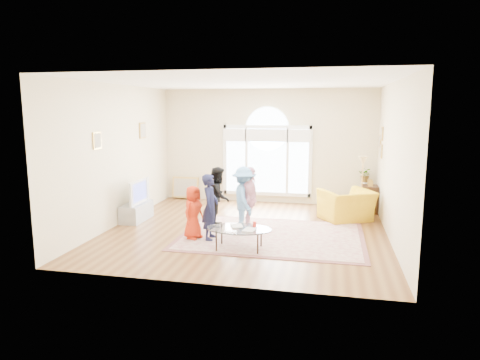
% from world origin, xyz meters
% --- Properties ---
extents(ground, '(6.00, 6.00, 0.00)m').
position_xyz_m(ground, '(0.00, 0.00, 0.00)').
color(ground, '#593419').
rests_on(ground, ground).
extents(room_shell, '(6.00, 6.00, 6.00)m').
position_xyz_m(room_shell, '(0.01, 2.83, 1.57)').
color(room_shell, beige).
rests_on(room_shell, ground).
extents(area_rug, '(3.60, 2.60, 0.02)m').
position_xyz_m(area_rug, '(0.61, -0.31, 0.01)').
color(area_rug, '#C4B099').
rests_on(area_rug, ground).
extents(rug_border, '(3.80, 2.80, 0.01)m').
position_xyz_m(rug_border, '(0.61, -0.31, 0.01)').
color(rug_border, brown).
rests_on(rug_border, ground).
extents(tv_console, '(0.45, 1.00, 0.42)m').
position_xyz_m(tv_console, '(-2.75, 0.30, 0.21)').
color(tv_console, '#94989C').
rests_on(tv_console, ground).
extents(television, '(0.16, 0.99, 0.57)m').
position_xyz_m(television, '(-2.74, 0.30, 0.70)').
color(television, black).
rests_on(television, tv_console).
extents(coffee_table, '(1.25, 0.81, 0.54)m').
position_xyz_m(coffee_table, '(0.12, -1.30, 0.40)').
color(coffee_table, silver).
rests_on(coffee_table, ground).
extents(armchair, '(1.47, 1.42, 0.73)m').
position_xyz_m(armchair, '(2.18, 1.37, 0.37)').
color(armchair, gold).
rests_on(armchair, ground).
extents(side_cabinet, '(0.40, 0.50, 0.70)m').
position_xyz_m(side_cabinet, '(2.78, 2.31, 0.35)').
color(side_cabinet, black).
rests_on(side_cabinet, ground).
extents(floor_lamp, '(0.29, 0.29, 1.51)m').
position_xyz_m(floor_lamp, '(2.54, 1.81, 1.28)').
color(floor_lamp, black).
rests_on(floor_lamp, ground).
extents(plant_pedestal, '(0.20, 0.20, 0.70)m').
position_xyz_m(plant_pedestal, '(2.70, 2.85, 0.35)').
color(plant_pedestal, white).
rests_on(plant_pedestal, ground).
extents(potted_plant, '(0.43, 0.40, 0.39)m').
position_xyz_m(potted_plant, '(2.70, 2.85, 0.90)').
color(potted_plant, '#33722D').
rests_on(potted_plant, plant_pedestal).
extents(leaning_picture, '(0.80, 0.14, 0.62)m').
position_xyz_m(leaning_picture, '(-2.42, 2.90, 0.00)').
color(leaning_picture, tan).
rests_on(leaning_picture, ground).
extents(child_red, '(0.51, 0.62, 1.09)m').
position_xyz_m(child_red, '(-0.94, -0.83, 0.57)').
color(child_red, red).
rests_on(child_red, area_rug).
extents(child_navy, '(0.34, 0.50, 1.34)m').
position_xyz_m(child_navy, '(-0.59, -0.81, 0.69)').
color(child_navy, '#161838').
rests_on(child_navy, area_rug).
extents(child_black, '(0.58, 0.71, 1.35)m').
position_xyz_m(child_black, '(-0.67, 0.16, 0.70)').
color(child_black, black).
rests_on(child_black, area_rug).
extents(child_pink, '(0.45, 0.86, 1.41)m').
position_xyz_m(child_pink, '(0.09, -0.08, 0.72)').
color(child_pink, '#F1A8C4').
rests_on(child_pink, area_rug).
extents(child_blue, '(0.85, 1.05, 1.41)m').
position_xyz_m(child_blue, '(-0.03, -0.08, 0.73)').
color(child_blue, '#63A2E2').
rests_on(child_blue, area_rug).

